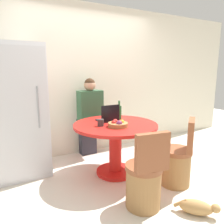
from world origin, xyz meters
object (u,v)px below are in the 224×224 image
chair_near_right_corner (177,163)px  cat (197,207)px  dining_table (115,138)px  person_seated (89,114)px  bottle (119,112)px  refrigerator (18,111)px  fruit_bowl (118,124)px  chair_near_camera (144,182)px  laptop (108,118)px

chair_near_right_corner → cat: size_ratio=2.43×
dining_table → person_seated: size_ratio=0.87×
chair_near_right_corner → bottle: bottle is taller
refrigerator → person_seated: refrigerator is taller
chair_near_right_corner → fruit_bowl: size_ratio=3.35×
dining_table → chair_near_camera: bearing=-98.2°
cat → fruit_bowl: bearing=155.9°
chair_near_right_corner → fruit_bowl: (-0.61, 0.50, 0.48)m
fruit_bowl → dining_table: bearing=71.5°
chair_near_right_corner → cat: (-0.26, -0.56, -0.22)m
dining_table → cat: bearing=-76.5°
dining_table → laptop: laptop is taller
bottle → cat: bearing=-86.0°
chair_near_right_corner → cat: chair_near_right_corner is taller
fruit_bowl → bottle: bottle is taller
chair_near_right_corner → person_seated: bearing=-107.6°
refrigerator → laptop: 1.27m
refrigerator → cat: 2.54m
chair_near_camera → person_seated: 1.72m
chair_near_camera → dining_table: bearing=-90.0°
chair_near_camera → fruit_bowl: bearing=-87.5°
dining_table → chair_near_camera: chair_near_camera is taller
dining_table → bottle: bearing=49.5°
chair_near_camera → laptop: (0.10, 1.03, 0.50)m
person_seated → bottle: 0.65m
person_seated → cat: person_seated is taller
chair_near_camera → person_seated: (0.07, 1.67, 0.44)m
person_seated → fruit_bowl: size_ratio=5.09×
cat → chair_near_camera: bearing=-173.8°
laptop → fruit_bowl: (-0.04, -0.34, -0.02)m
chair_near_camera → refrigerator: bearing=-46.9°
person_seated → cat: (0.34, -2.03, -0.66)m
laptop → cat: size_ratio=0.79×
fruit_bowl → cat: fruit_bowl is taller
person_seated → fruit_bowl: person_seated is taller
chair_near_camera → bottle: bearing=-98.1°
refrigerator → dining_table: 1.42m
dining_table → cat: dining_table is taller
person_seated → laptop: person_seated is taller
person_seated → fruit_bowl: 0.98m
fruit_bowl → bottle: 0.46m
refrigerator → cat: (1.48, -1.89, -0.84)m
bottle → cat: bottle is taller
refrigerator → chair_near_right_corner: refrigerator is taller
bottle → chair_near_camera: bearing=-106.3°
chair_near_camera → bottle: size_ratio=3.14×
chair_near_camera → person_seated: size_ratio=0.66×
chair_near_right_corner → fruit_bowl: 0.92m
dining_table → person_seated: person_seated is taller
laptop → cat: (0.31, -1.40, -0.72)m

